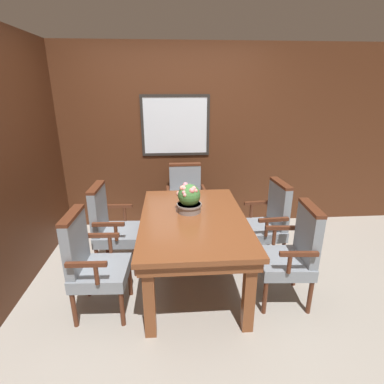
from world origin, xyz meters
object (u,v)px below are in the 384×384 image
object	(u,v)px
dining_table	(193,226)
chair_left_near	(91,261)
chair_left_far	(111,225)
potted_plant	(189,199)
chair_right_near	(293,252)
chair_right_far	(268,220)
chair_head_far	(186,197)

from	to	relation	value
dining_table	chair_left_near	bearing A→B (deg)	-158.70
chair_left_near	chair_left_far	world-z (taller)	same
potted_plant	dining_table	bearing A→B (deg)	-75.74
dining_table	chair_left_far	distance (m)	0.94
chair_right_near	chair_right_far	world-z (taller)	same
chair_left_far	chair_right_far	bearing A→B (deg)	-87.94
chair_left_near	chair_left_far	xyz separation A→B (m)	(0.04, 0.70, 0.00)
chair_right_far	potted_plant	size ratio (longest dim) A/B	3.16
chair_left_far	dining_table	bearing A→B (deg)	-109.81
dining_table	chair_right_near	bearing A→B (deg)	-20.39
dining_table	potted_plant	distance (m)	0.27
chair_right_far	chair_head_far	size ratio (longest dim) A/B	1.00
dining_table	chair_head_far	xyz separation A→B (m)	(-0.01, 1.13, -0.13)
chair_left_far	chair_head_far	xyz separation A→B (m)	(0.85, 0.78, 0.00)
chair_right_near	potted_plant	world-z (taller)	potted_plant
chair_left_near	chair_right_far	bearing A→B (deg)	-66.11
chair_left_far	chair_left_near	bearing A→B (deg)	179.57
dining_table	chair_left_near	size ratio (longest dim) A/B	1.65
chair_right_near	chair_left_near	distance (m)	1.78
chair_right_near	dining_table	bearing A→B (deg)	-106.62
chair_right_near	chair_head_far	world-z (taller)	same
chair_right_far	chair_left_far	size ratio (longest dim) A/B	1.00
chair_left_near	dining_table	bearing A→B (deg)	-66.30
chair_right_near	chair_left_far	xyz separation A→B (m)	(-1.74, 0.68, 0.00)
chair_right_far	dining_table	bearing A→B (deg)	-72.56
dining_table	chair_head_far	distance (m)	1.14
chair_right_far	chair_head_far	distance (m)	1.18
chair_left_near	chair_head_far	distance (m)	1.73
chair_head_far	chair_right_near	bearing A→B (deg)	-60.33
dining_table	potted_plant	world-z (taller)	potted_plant
chair_left_near	chair_left_far	bearing A→B (deg)	-0.51
chair_left_near	chair_right_far	size ratio (longest dim) A/B	1.00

